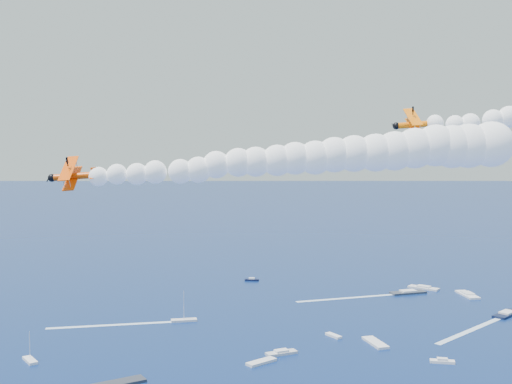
% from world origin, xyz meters
% --- Properties ---
extents(biplane_lead, '(9.18, 10.39, 7.30)m').
position_xyz_m(biplane_lead, '(18.16, 28.43, 58.79)').
color(biplane_lead, orange).
extents(biplane_trail, '(9.47, 10.36, 7.26)m').
position_xyz_m(biplane_trail, '(-19.55, -2.32, 51.75)').
color(biplane_trail, '#FB4E05').
extents(smoke_trail_trail, '(60.28, 51.49, 10.52)m').
position_xyz_m(smoke_trail_trail, '(6.03, 11.33, 53.95)').
color(smoke_trail_trail, white).
extents(spectator_boats, '(194.74, 160.12, 0.70)m').
position_xyz_m(spectator_boats, '(7.27, 114.93, 0.35)').
color(spectator_boats, silver).
rests_on(spectator_boats, ground).
extents(boat_wakes, '(125.58, 90.26, 0.04)m').
position_xyz_m(boat_wakes, '(-34.16, 126.46, 0.03)').
color(boat_wakes, white).
rests_on(boat_wakes, ground).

